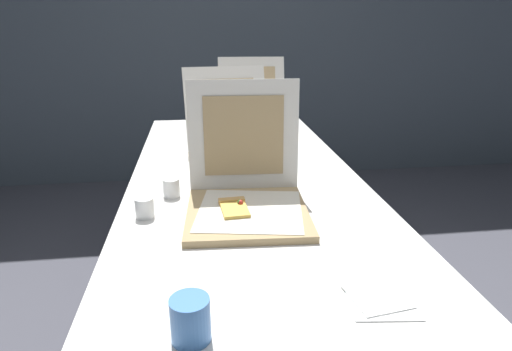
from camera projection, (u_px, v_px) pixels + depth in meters
The scene contains 9 objects.
wall_back at pixel (216, 21), 3.42m from camera, with size 10.00×0.10×2.60m, color #4C5660.
table at pixel (246, 189), 1.66m from camera, with size 0.86×2.04×0.75m.
pizza_box_front at pixel (246, 195), 1.33m from camera, with size 0.38×0.41×0.39m.
pizza_box_middle at pixel (235, 150), 1.78m from camera, with size 0.41×0.52×0.37m.
pizza_box_back at pixel (254, 123), 2.25m from camera, with size 0.39×0.50×0.37m.
cup_white_near_center at pixel (171, 188), 1.45m from camera, with size 0.06×0.06×0.06m, color white.
cup_white_near_left at pixel (145, 208), 1.30m from camera, with size 0.06×0.06×0.06m, color white.
cup_printed_front at pixel (190, 320), 0.80m from camera, with size 0.07×0.07×0.09m, color #477FCC.
napkin_pile at pixel (379, 298), 0.92m from camera, with size 0.16×0.16×0.01m.
Camera 1 is at (-0.16, -0.97, 1.32)m, focal length 30.29 mm.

